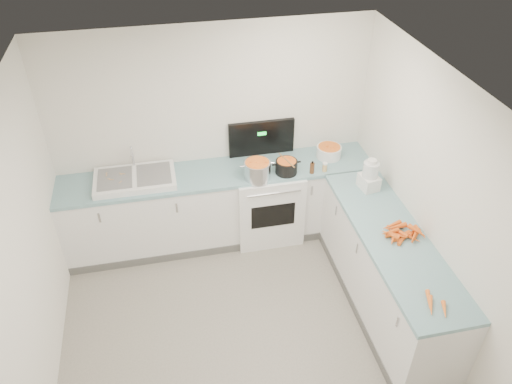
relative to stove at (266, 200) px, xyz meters
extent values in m
cube|color=white|center=(-0.55, 0.01, -0.02)|extent=(3.50, 0.60, 0.90)
cube|color=#7FACB4|center=(-0.55, 0.01, 0.45)|extent=(3.50, 0.62, 0.04)
cube|color=white|center=(0.90, -1.39, -0.02)|extent=(0.60, 2.20, 0.90)
cube|color=#7FACB4|center=(0.90, -1.39, 0.45)|extent=(0.62, 2.20, 0.04)
cube|color=white|center=(0.00, -0.01, -0.02)|extent=(0.76, 0.65, 0.90)
cube|color=black|center=(0.00, 0.29, 0.68)|extent=(0.76, 0.05, 0.42)
cube|color=white|center=(-1.45, 0.01, 0.50)|extent=(0.86, 0.52, 0.07)
cube|color=slate|center=(-1.65, 0.01, 0.54)|extent=(0.36, 0.42, 0.01)
cube|color=slate|center=(-1.25, 0.01, 0.54)|extent=(0.36, 0.42, 0.01)
cylinder|color=silver|center=(-1.45, 0.23, 0.66)|extent=(0.03, 0.03, 0.24)
cylinder|color=silver|center=(-0.15, -0.18, 0.55)|extent=(0.30, 0.30, 0.21)
cylinder|color=black|center=(0.18, -0.15, 0.53)|extent=(0.32, 0.32, 0.17)
cylinder|color=#AD7A47|center=(0.18, -0.15, 0.63)|extent=(0.10, 0.31, 0.01)
cylinder|color=white|center=(0.75, 0.06, 0.53)|extent=(0.36, 0.36, 0.13)
cylinder|color=#593319|center=(0.46, -0.22, 0.53)|extent=(0.05, 0.05, 0.13)
cylinder|color=#E5B266|center=(0.61, -0.21, 0.51)|extent=(0.05, 0.05, 0.09)
cube|color=white|center=(0.95, -0.62, 0.54)|extent=(0.20, 0.24, 0.15)
cylinder|color=silver|center=(0.95, -0.62, 0.70)|extent=(0.16, 0.16, 0.16)
cylinder|color=white|center=(0.95, -0.62, 0.80)|extent=(0.10, 0.10, 0.04)
cone|color=orange|center=(0.95, -1.42, 0.49)|extent=(0.21, 0.09, 0.05)
cone|color=orange|center=(1.07, -1.46, 0.49)|extent=(0.18, 0.19, 0.05)
cone|color=orange|center=(0.91, -1.40, 0.49)|extent=(0.21, 0.08, 0.05)
cone|color=orange|center=(0.96, -1.27, 0.49)|extent=(0.17, 0.08, 0.05)
cone|color=orange|center=(0.89, -1.38, 0.49)|extent=(0.09, 0.17, 0.05)
cone|color=orange|center=(1.09, -1.39, 0.49)|extent=(0.16, 0.13, 0.05)
cone|color=orange|center=(1.02, -1.45, 0.49)|extent=(0.16, 0.19, 0.04)
cone|color=orange|center=(0.91, -1.36, 0.49)|extent=(0.15, 0.19, 0.04)
cone|color=orange|center=(0.97, -1.45, 0.48)|extent=(0.18, 0.10, 0.04)
cone|color=orange|center=(0.86, -1.44, 0.49)|extent=(0.15, 0.19, 0.05)
cone|color=orange|center=(0.96, -1.45, 0.48)|extent=(0.19, 0.17, 0.04)
cone|color=orange|center=(1.09, -1.43, 0.54)|extent=(0.13, 0.19, 0.05)
cone|color=orange|center=(0.85, -1.41, 0.51)|extent=(0.15, 0.16, 0.05)
cone|color=orange|center=(0.90, -1.43, 0.51)|extent=(0.17, 0.13, 0.05)
cone|color=orange|center=(0.85, -1.38, 0.53)|extent=(0.18, 0.07, 0.04)
cone|color=orange|center=(1.12, -1.44, 0.52)|extent=(0.06, 0.17, 0.05)
cone|color=orange|center=(0.91, -1.29, 0.52)|extent=(0.21, 0.10, 0.05)
cone|color=orange|center=(1.06, -1.47, 0.51)|extent=(0.17, 0.19, 0.04)
cone|color=orange|center=(0.94, -1.33, 0.52)|extent=(0.21, 0.07, 0.05)
cone|color=orange|center=(0.93, -1.38, 0.51)|extent=(0.14, 0.19, 0.04)
cone|color=orange|center=(0.90, -2.30, 0.49)|extent=(0.10, 0.17, 0.04)
cone|color=orange|center=(0.82, -2.24, 0.49)|extent=(0.12, 0.19, 0.04)
cone|color=orange|center=(0.83, -2.18, 0.49)|extent=(0.11, 0.19, 0.04)
cube|color=tan|center=(-1.57, 0.08, 0.54)|extent=(0.05, 0.02, 0.00)
cube|color=tan|center=(-1.72, 0.02, 0.54)|extent=(0.03, 0.02, 0.00)
cube|color=tan|center=(-1.59, 0.07, 0.54)|extent=(0.03, 0.03, 0.00)
cube|color=tan|center=(-1.74, 0.13, 0.54)|extent=(0.02, 0.04, 0.00)
cube|color=tan|center=(-1.74, 0.08, 0.54)|extent=(0.02, 0.04, 0.00)
cube|color=tan|center=(-1.69, -0.01, 0.55)|extent=(0.05, 0.02, 0.00)
cube|color=tan|center=(-1.60, -0.02, 0.54)|extent=(0.01, 0.05, 0.00)
cube|color=tan|center=(-1.60, -0.07, 0.54)|extent=(0.03, 0.04, 0.00)
cube|color=tan|center=(-1.74, -0.06, 0.54)|extent=(0.04, 0.04, 0.00)
cube|color=tan|center=(-1.67, 0.01, 0.54)|extent=(0.05, 0.03, 0.00)
cube|color=tan|center=(-1.57, -0.07, 0.54)|extent=(0.05, 0.02, 0.00)
cube|color=tan|center=(-1.59, 0.08, 0.55)|extent=(0.03, 0.05, 0.00)
camera|label=1|loc=(-1.09, -4.54, 3.56)|focal=35.00mm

